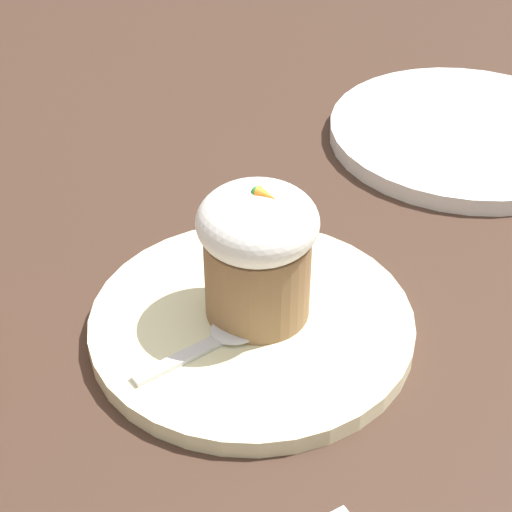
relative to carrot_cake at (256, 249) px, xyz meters
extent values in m
plane|color=#3D281E|center=(0.00, -0.01, -0.07)|extent=(4.00, 4.00, 0.00)
cylinder|color=beige|center=(0.00, -0.01, -0.06)|extent=(0.24, 0.24, 0.01)
cylinder|color=olive|center=(0.00, 0.00, -0.02)|extent=(0.08, 0.08, 0.07)
ellipsoid|color=white|center=(0.00, 0.00, 0.02)|extent=(0.08, 0.08, 0.05)
cone|color=orange|center=(0.01, 0.00, 0.05)|extent=(0.01, 0.01, 0.01)
sphere|color=green|center=(0.00, 0.00, 0.05)|extent=(0.01, 0.01, 0.01)
cube|color=silver|center=(-0.02, -0.07, -0.05)|extent=(0.04, 0.07, 0.00)
ellipsoid|color=silver|center=(0.00, -0.03, -0.05)|extent=(0.05, 0.05, 0.01)
cylinder|color=white|center=(0.03, 0.34, -0.06)|extent=(0.27, 0.27, 0.02)
camera|label=1|loc=(0.25, -0.40, 0.35)|focal=60.00mm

